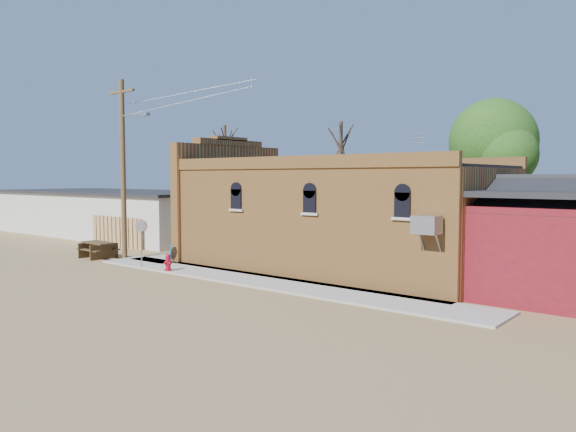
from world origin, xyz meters
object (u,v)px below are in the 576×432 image
Objects in this scene: brick_bar at (333,217)px; stop_sign at (141,230)px; picnic_table at (98,248)px; trash_barrel at (175,253)px; fire_hydrant at (168,262)px; utility_pole at (124,165)px.

stop_sign is (-6.78, -5.49, -0.61)m from brick_bar.
picnic_table is at bearing -155.86° from brick_bar.
stop_sign reaches higher than trash_barrel.
brick_bar reaches higher than stop_sign.
fire_hydrant is at bearing -4.56° from stop_sign.
picnic_table reaches higher than fire_hydrant.
utility_pole is at bearing 30.17° from picnic_table.
fire_hydrant is at bearing -45.39° from trash_barrel.
utility_pole reaches higher than fire_hydrant.
utility_pole is 5.22m from trash_barrel.
trash_barrel is (-6.94, -3.42, -1.86)m from brick_bar.
trash_barrel is at bearing -153.80° from brick_bar.
stop_sign is at bearing -85.58° from trash_barrel.
brick_bar is at bearing 27.00° from picnic_table.
utility_pole is 12.25× the size of fire_hydrant.
utility_pole is at bearing -156.31° from brick_bar.
brick_bar is 8.75m from stop_sign.
brick_bar is at bearing 34.56° from stop_sign.
trash_barrel is 4.49m from picnic_table.
brick_bar is 7.96m from trash_barrel.
utility_pole is 4.44m from stop_sign.
stop_sign is 2.43m from trash_barrel.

